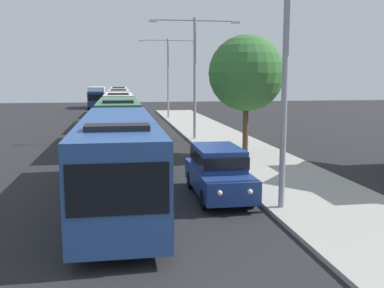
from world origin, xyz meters
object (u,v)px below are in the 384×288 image
Objects in this scene: bus_middle at (119,108)px; bus_rear at (119,97)px; box_truck_oncoming at (97,97)px; streetlamp_near at (285,59)px; bus_fourth_in_line at (119,101)px; white_suv at (218,170)px; bus_second_in_line at (119,121)px; streetlamp_far at (168,70)px; streetlamp_mid at (195,65)px; roadside_tree at (246,73)px; bus_lead at (119,157)px.

bus_middle is 26.53m from bus_rear.
box_truck_oncoming is 0.98× the size of streetlamp_near.
box_truck_oncoming is at bearing 103.52° from bus_fourth_in_line.
streetlamp_near is at bearing -52.18° from white_suv.
bus_middle is at bearing 90.00° from bus_second_in_line.
bus_rear is 1.26× the size of streetlamp_far.
streetlamp_mid is (1.70, 15.49, 4.33)m from white_suv.
white_suv is 33.50m from streetlamp_far.
roadside_tree is at bearing 80.59° from streetlamp_near.
streetlamp_far is at bearing 94.09° from roadside_tree.
streetlamp_mid is 7.27m from roadside_tree.
roadside_tree is (7.16, -4.63, 3.04)m from bus_second_in_line.
bus_lead is 53.00m from bus_rear.
bus_second_in_line is 1.00× the size of bus_fourth_in_line.
bus_lead is at bearing -90.00° from bus_middle.
roadside_tree is at bearing -76.91° from box_truck_oncoming.
bus_lead is 1.44× the size of streetlamp_mid.
roadside_tree is (7.16, -31.29, 3.04)m from bus_fourth_in_line.
bus_rear is at bearing 99.20° from roadside_tree.
streetlamp_near is (5.40, -41.94, 3.38)m from bus_fourth_in_line.
bus_lead is at bearing -86.49° from box_truck_oncoming.
bus_fourth_in_line is at bearing -90.00° from bus_rear.
box_truck_oncoming is 1.17× the size of roadside_tree.
bus_lead and bus_rear have the same top height.
bus_fourth_in_line is at bearing 95.32° from white_suv.
streetlamp_near is 17.68m from streetlamp_mid.
bus_fourth_in_line reaches higher than box_truck_oncoming.
roadside_tree is at bearing 50.67° from bus_lead.
bus_lead is 1.04× the size of bus_middle.
streetlamp_mid is 1.26× the size of roadside_tree.
white_suv is (3.70, 0.28, -0.66)m from bus_lead.
box_truck_oncoming is 0.93× the size of streetlamp_mid.
bus_middle is (0.00, 13.09, 0.00)m from bus_second_in_line.
bus_lead is 1.81× the size of roadside_tree.
bus_fourth_in_line is at bearing -76.48° from box_truck_oncoming.
streetlamp_far reaches higher than bus_lead.
bus_fourth_in_line is 1.64× the size of roadside_tree.
bus_fourth_in_line is at bearing 102.90° from roadside_tree.
bus_second_in_line is 1.40× the size of box_truck_oncoming.
bus_middle is at bearing 112.01° from roadside_tree.
white_suv is (3.70, -26.18, -0.66)m from bus_middle.
streetlamp_far reaches higher than bus_middle.
streetlamp_mid is at bearing -81.75° from bus_rear.
bus_fourth_in_line is 14.13m from box_truck_oncoming.
bus_rear is 55.28m from streetlamp_near.
bus_second_in_line and bus_rear have the same top height.
bus_rear is 1.61× the size of roadside_tree.
bus_middle is 2.36× the size of white_suv.
bus_second_in_line is at bearing 109.46° from streetlamp_near.
bus_fourth_in_line is 1.29× the size of streetlamp_far.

